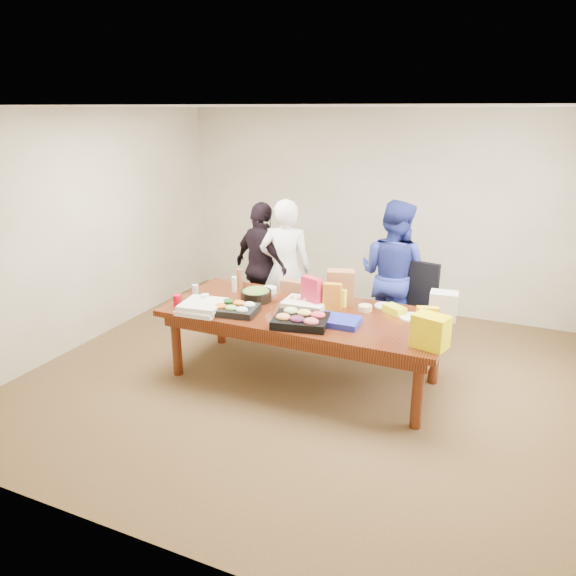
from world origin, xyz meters
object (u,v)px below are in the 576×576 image
at_px(office_chair, 413,316).
at_px(person_center, 286,270).
at_px(person_right, 393,275).
at_px(salad_bowl, 256,296).
at_px(conference_table, 304,345).
at_px(sheet_cake, 305,304).

height_order(office_chair, person_center, person_center).
bearing_deg(person_right, office_chair, 153.46).
xyz_separation_m(office_chair, person_center, (-1.55, 0.03, 0.33)).
relative_size(office_chair, person_center, 0.61).
distance_m(person_center, salad_bowl, 0.84).
bearing_deg(office_chair, conference_table, -125.46).
distance_m(person_center, sheet_cake, 1.03).
height_order(person_center, person_right, person_right).
height_order(conference_table, office_chair, office_chair).
distance_m(conference_table, sheet_cake, 0.42).
distance_m(office_chair, person_right, 0.56).
xyz_separation_m(conference_table, sheet_cake, (-0.03, 0.10, 0.41)).
xyz_separation_m(conference_table, person_center, (-0.62, 0.93, 0.48)).
bearing_deg(salad_bowl, sheet_cake, 0.48).
height_order(sheet_cake, salad_bowl, salad_bowl).
bearing_deg(person_right, person_center, 28.68).
height_order(conference_table, sheet_cake, sheet_cake).
bearing_deg(salad_bowl, person_right, 42.84).
bearing_deg(sheet_cake, person_right, 58.52).
distance_m(sheet_cake, salad_bowl, 0.56).
height_order(office_chair, salad_bowl, office_chair).
height_order(office_chair, sheet_cake, office_chair).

